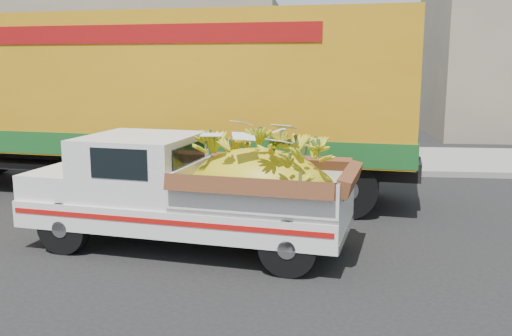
# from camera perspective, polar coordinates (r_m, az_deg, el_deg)

# --- Properties ---
(ground) EXTENTS (100.00, 100.00, 0.00)m
(ground) POSITION_cam_1_polar(r_m,az_deg,el_deg) (9.30, -9.78, -7.33)
(ground) COLOR black
(ground) RESTS_ON ground
(curb) EXTENTS (60.00, 0.25, 0.15)m
(curb) POSITION_cam_1_polar(r_m,az_deg,el_deg) (14.91, -3.71, -0.12)
(curb) COLOR gray
(curb) RESTS_ON ground
(sidewalk) EXTENTS (60.00, 4.00, 0.14)m
(sidewalk) POSITION_cam_1_polar(r_m,az_deg,el_deg) (16.96, -2.54, 1.17)
(sidewalk) COLOR gray
(sidewalk) RESTS_ON ground
(building_left) EXTENTS (18.00, 6.00, 5.00)m
(building_left) POSITION_cam_1_polar(r_m,az_deg,el_deg) (24.76, -19.37, 9.20)
(building_left) COLOR gray
(building_left) RESTS_ON ground
(pickup_truck) EXTENTS (5.14, 2.61, 1.72)m
(pickup_truck) POSITION_cam_1_polar(r_m,az_deg,el_deg) (8.63, -4.60, -2.26)
(pickup_truck) COLOR black
(pickup_truck) RESTS_ON ground
(semi_trailer) EXTENTS (12.06, 4.23, 3.80)m
(semi_trailer) POSITION_cam_1_polar(r_m,az_deg,el_deg) (12.61, -11.93, 7.10)
(semi_trailer) COLOR black
(semi_trailer) RESTS_ON ground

